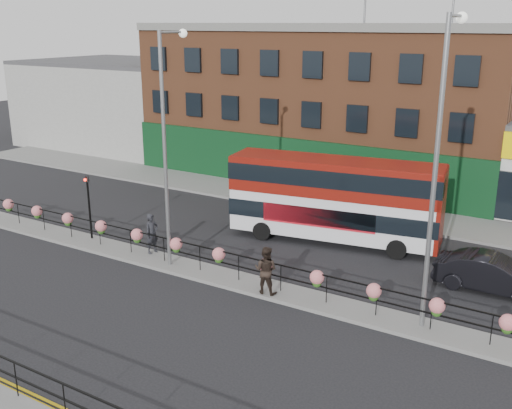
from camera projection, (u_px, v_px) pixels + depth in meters
The scene contains 15 objects.
ground at pixel (219, 278), 25.50m from camera, with size 120.00×120.00×0.00m, color black.
north_pavement at pixel (336, 206), 35.25m from camera, with size 60.00×4.00×0.15m, color slate.
median at pixel (219, 276), 25.47m from camera, with size 60.00×1.60×0.15m, color slate.
yellow_line_inner at pixel (30, 393), 17.59m from camera, with size 60.00×0.10×0.01m, color gold.
yellow_line_outer at pixel (25, 396), 17.44m from camera, with size 60.00×0.10×0.01m, color gold.
brick_building at pixel (333, 101), 42.26m from camera, with size 25.00×12.21×10.30m.
warehouse_west at pixel (123, 102), 52.86m from camera, with size 15.50×12.00×7.30m.
median_railing at pixel (219, 255), 25.19m from camera, with size 30.04×0.56×1.23m.
double_decker_bus at pixel (335, 192), 29.03m from camera, with size 10.52×4.03×4.15m.
car at pixel (492, 274), 24.09m from camera, with size 4.55×1.69×1.49m, color black.
pedestrian_a at pixel (152, 233), 27.64m from camera, with size 0.55×0.75×1.89m, color black.
pedestrian_b at pixel (266, 270), 23.49m from camera, with size 1.03×0.86×1.94m, color black.
lamp_column_west at pixel (168, 131), 25.05m from camera, with size 0.36×1.76×10.03m.
lamp_column_east at pixel (439, 150), 19.60m from camera, with size 0.38×1.87×10.63m.
traffic_light_median at pixel (88, 193), 29.10m from camera, with size 0.15×0.28×3.65m.
Camera 1 is at (13.61, -19.18, 10.45)m, focal length 42.00 mm.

